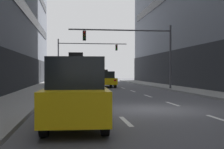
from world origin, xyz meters
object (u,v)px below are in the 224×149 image
(traffic_signal_0, at_px, (138,44))
(taxi_driving_2, at_px, (76,93))
(car_driving_1, at_px, (73,78))
(taxi_driving_0, at_px, (105,79))
(traffic_signal_1, at_px, (81,52))

(traffic_signal_0, bearing_deg, taxi_driving_2, -108.14)
(car_driving_1, relative_size, taxi_driving_2, 1.00)
(traffic_signal_0, bearing_deg, taxi_driving_0, 113.18)
(traffic_signal_0, relative_size, traffic_signal_1, 0.93)
(taxi_driving_0, xyz_separation_m, car_driving_1, (-3.32, 8.06, -0.05))
(taxi_driving_0, xyz_separation_m, traffic_signal_1, (-2.26, 11.69, 3.53))
(car_driving_1, distance_m, traffic_signal_1, 5.20)
(taxi_driving_0, height_order, traffic_signal_0, traffic_signal_0)
(taxi_driving_0, relative_size, traffic_signal_0, 0.49)
(taxi_driving_0, distance_m, traffic_signal_1, 12.42)
(taxi_driving_2, bearing_deg, car_driving_1, 89.99)
(taxi_driving_0, bearing_deg, car_driving_1, 112.41)
(taxi_driving_0, bearing_deg, taxi_driving_2, -98.40)
(taxi_driving_0, bearing_deg, traffic_signal_1, 100.96)
(car_driving_1, distance_m, taxi_driving_2, 30.58)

